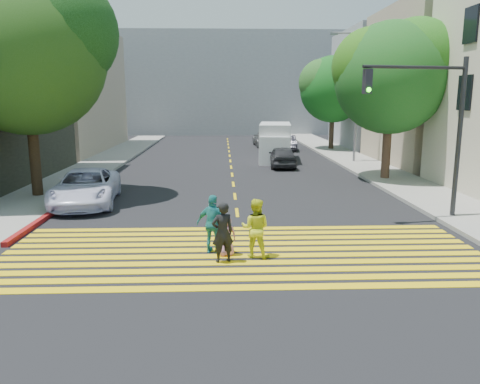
{
  "coord_description": "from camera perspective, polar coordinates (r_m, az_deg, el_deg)",
  "views": [
    {
      "loc": [
        -0.53,
        -11.25,
        4.25
      ],
      "look_at": [
        0.0,
        3.0,
        1.4
      ],
      "focal_mm": 35.0,
      "sensor_mm": 36.0,
      "label": 1
    }
  ],
  "objects": [
    {
      "name": "lane_line",
      "position": [
        34.02,
        -1.24,
        4.14
      ],
      "size": [
        0.12,
        34.4,
        0.01
      ],
      "color": "yellow",
      "rests_on": "ground"
    },
    {
      "name": "tree_left",
      "position": [
        21.87,
        -24.45,
        15.81
      ],
      "size": [
        7.47,
        6.91,
        9.4
      ],
      "rotation": [
        0.0,
        0.0,
        -0.06
      ],
      "color": "black",
      "rests_on": "ground"
    },
    {
      "name": "curb_red",
      "position": [
        18.85,
        -21.84,
        -2.3
      ],
      "size": [
        0.2,
        8.0,
        0.16
      ],
      "primitive_type": "cube",
      "color": "maroon",
      "rests_on": "ground"
    },
    {
      "name": "tree_right_near",
      "position": [
        25.65,
        18.13,
        13.73
      ],
      "size": [
        7.55,
        7.3,
        8.24
      ],
      "rotation": [
        0.0,
        0.0,
        -0.36
      ],
      "color": "#4A2C1E",
      "rests_on": "ground"
    },
    {
      "name": "white_sedan",
      "position": [
        20.02,
        -18.28,
        0.56
      ],
      "size": [
        2.97,
        5.39,
        1.43
      ],
      "primitive_type": "imported",
      "rotation": [
        0.0,
        0.0,
        0.12
      ],
      "color": "white",
      "rests_on": "ground"
    },
    {
      "name": "dark_car_parked",
      "position": [
        39.53,
        5.84,
        5.97
      ],
      "size": [
        1.48,
        3.76,
        1.22
      ],
      "primitive_type": "imported",
      "rotation": [
        0.0,
        0.0,
        -0.05
      ],
      "color": "#25242D",
      "rests_on": "ground"
    },
    {
      "name": "building_right_grey",
      "position": [
        44.08,
        18.89,
        11.7
      ],
      "size": [
        10.0,
        10.0,
        10.0
      ],
      "primitive_type": "cube",
      "color": "gray",
      "rests_on": "ground"
    },
    {
      "name": "backdrop_block",
      "position": [
        59.27,
        -1.67,
        13.01
      ],
      "size": [
        30.0,
        8.0,
        12.0
      ],
      "primitive_type": "cube",
      "color": "gray",
      "rests_on": "ground"
    },
    {
      "name": "sidewalk_right",
      "position": [
        28.07,
        16.67,
        2.28
      ],
      "size": [
        3.0,
        60.0,
        0.15
      ],
      "primitive_type": "cube",
      "color": "gray",
      "rests_on": "ground"
    },
    {
      "name": "traffic_signal",
      "position": [
        17.4,
        22.59,
        8.49
      ],
      "size": [
        3.81,
        0.93,
        5.65
      ],
      "rotation": [
        0.0,
        0.0,
        0.17
      ],
      "color": "#27282C",
      "rests_on": "ground"
    },
    {
      "name": "building_right_tan",
      "position": [
        34.01,
        25.58,
        11.5
      ],
      "size": [
        10.0,
        10.0,
        10.0
      ],
      "primitive_type": "cube",
      "color": "tan",
      "rests_on": "ground"
    },
    {
      "name": "pedestrian_extra",
      "position": [
        13.06,
        -3.26,
        -3.92
      ],
      "size": [
        1.04,
        0.67,
        1.65
      ],
      "primitive_type": "imported",
      "rotation": [
        0.0,
        0.0,
        2.85
      ],
      "color": "teal",
      "rests_on": "ground"
    },
    {
      "name": "silver_car",
      "position": [
        42.59,
        3.12,
        6.53
      ],
      "size": [
        2.18,
        4.95,
        1.41
      ],
      "primitive_type": "imported",
      "rotation": [
        0.0,
        0.0,
        3.18
      ],
      "color": "gray",
      "rests_on": "ground"
    },
    {
      "name": "dark_car_near",
      "position": [
        29.66,
        5.14,
        4.33
      ],
      "size": [
        1.66,
        3.95,
        1.33
      ],
      "primitive_type": "imported",
      "rotation": [
        0.0,
        0.0,
        3.12
      ],
      "color": "#2B2B2E",
      "rests_on": "ground"
    },
    {
      "name": "pedestrian_child",
      "position": [
        12.86,
        -1.69,
        -5.31
      ],
      "size": [
        0.64,
        0.5,
        1.15
      ],
      "primitive_type": "imported",
      "rotation": [
        0.0,
        0.0,
        3.4
      ],
      "color": "pink",
      "rests_on": "ground"
    },
    {
      "name": "crosswalk",
      "position": [
        13.23,
        0.28,
        -7.4
      ],
      "size": [
        13.4,
        5.3,
        0.01
      ],
      "color": "yellow",
      "rests_on": "ground"
    },
    {
      "name": "street_lamp",
      "position": [
        31.98,
        13.78,
        12.18
      ],
      "size": [
        1.94,
        0.45,
        8.56
      ],
      "rotation": [
        0.0,
        0.0,
        -0.14
      ],
      "color": "gray",
      "rests_on": "ground"
    },
    {
      "name": "pedestrian_woman",
      "position": [
        12.7,
        1.89,
        -4.42
      ],
      "size": [
        0.92,
        0.79,
        1.62
      ],
      "primitive_type": "imported",
      "rotation": [
        0.0,
        0.0,
        2.89
      ],
      "color": "yellow",
      "rests_on": "ground"
    },
    {
      "name": "pedestrian_man",
      "position": [
        12.29,
        -2.15,
        -4.94
      ],
      "size": [
        0.69,
        0.56,
        1.63
      ],
      "primitive_type": "imported",
      "rotation": [
        0.0,
        0.0,
        3.47
      ],
      "color": "black",
      "rests_on": "ground"
    },
    {
      "name": "tree_right_far",
      "position": [
        39.91,
        11.39,
        12.6
      ],
      "size": [
        6.28,
        5.82,
        7.84
      ],
      "rotation": [
        0.0,
        0.0,
        -0.08
      ],
      "color": "#473226",
      "rests_on": "ground"
    },
    {
      "name": "sidewalk_left",
      "position": [
        34.44,
        -15.54,
        3.94
      ],
      "size": [
        3.0,
        40.0,
        0.15
      ],
      "primitive_type": "cube",
      "color": "gray",
      "rests_on": "ground"
    },
    {
      "name": "ground",
      "position": [
        12.04,
        0.54,
        -9.38
      ],
      "size": [
        120.0,
        120.0,
        0.0
      ],
      "primitive_type": "plane",
      "color": "black"
    },
    {
      "name": "building_left_tan",
      "position": [
        42.19,
        -24.16,
        11.37
      ],
      "size": [
        12.0,
        16.0,
        10.0
      ],
      "primitive_type": "cube",
      "color": "tan",
      "rests_on": "ground"
    },
    {
      "name": "white_van",
      "position": [
        32.59,
        4.27,
        5.95
      ],
      "size": [
        2.63,
        5.64,
        2.57
      ],
      "rotation": [
        0.0,
        0.0,
        -0.12
      ],
      "color": "silver",
      "rests_on": "ground"
    }
  ]
}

